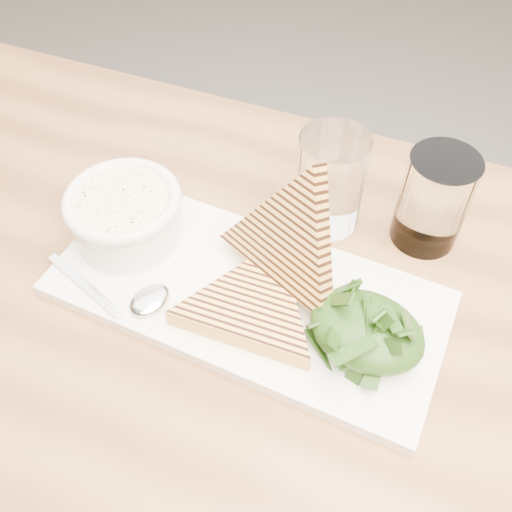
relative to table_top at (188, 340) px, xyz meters
The scene contains 14 objects.
table_top is the anchor object (origin of this frame).
table_leg_bl 0.72m from the table_top, 147.60° to the left, with size 0.06×0.06×0.70m, color olive.
platter 0.08m from the table_top, 62.29° to the left, with size 0.41×0.19×0.02m, color white.
soup_bowl 0.15m from the table_top, 150.00° to the left, with size 0.12×0.12×0.05m, color white.
soup 0.16m from the table_top, 150.00° to the left, with size 0.10×0.10×0.01m, color beige.
bowl_rim 0.17m from the table_top, 150.00° to the left, with size 0.13×0.13×0.01m, color white.
sandwich_flat 0.08m from the table_top, 38.70° to the left, with size 0.17×0.17×0.02m, color gold, non-canonical shape.
sandwich_lean 0.15m from the table_top, 59.58° to the left, with size 0.17×0.17×0.10m, color gold, non-canonical shape.
salad_base 0.19m from the table_top, 21.73° to the left, with size 0.11×0.09×0.04m, color black.
arugula_pile 0.19m from the table_top, 21.73° to the left, with size 0.11×0.10×0.05m, color #2D5517, non-canonical shape.
spoon_bowl 0.06m from the table_top, behind, with size 0.03×0.05×0.01m, color silver.
spoon_handle 0.12m from the table_top, behind, with size 0.12×0.01×0.00m, color silver.
glass_near 0.24m from the table_top, 74.83° to the left, with size 0.08×0.08×0.12m, color white.
glass_far 0.31m from the table_top, 55.26° to the left, with size 0.08×0.08×0.12m, color white.
Camera 1 is at (-0.03, -0.22, 1.24)m, focal length 40.00 mm.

